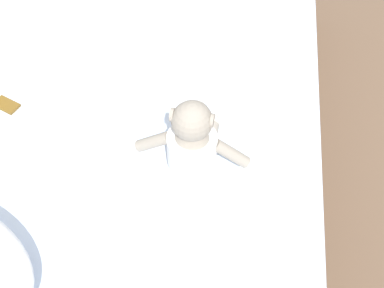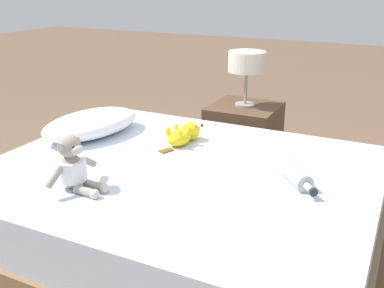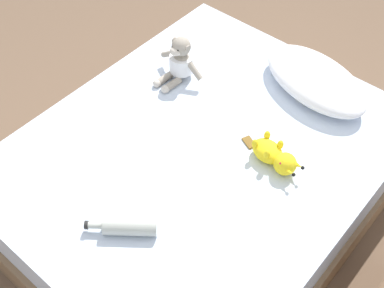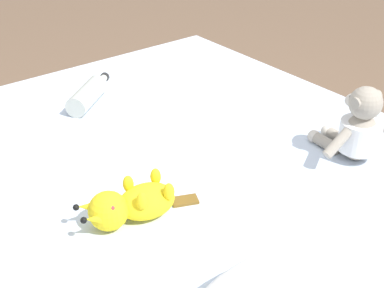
{
  "view_description": "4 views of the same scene",
  "coord_description": "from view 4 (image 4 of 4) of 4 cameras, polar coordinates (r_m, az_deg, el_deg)",
  "views": [
    {
      "loc": [
        -0.48,
        1.05,
        1.55
      ],
      "look_at": [
        -0.39,
        0.31,
        0.56
      ],
      "focal_mm": 48.72,
      "sensor_mm": 36.0,
      "label": 1
    },
    {
      "loc": [
        -1.71,
        -0.9,
        1.3
      ],
      "look_at": [
        -0.01,
        -0.06,
        0.59
      ],
      "focal_mm": 42.33,
      "sensor_mm": 36.0,
      "label": 2
    },
    {
      "loc": [
        0.94,
        -1.16,
        2.2
      ],
      "look_at": [
        0.01,
        -0.07,
        0.55
      ],
      "focal_mm": 47.58,
      "sensor_mm": 36.0,
      "label": 3
    },
    {
      "loc": [
        0.83,
        1.05,
        1.3
      ],
      "look_at": [
        0.0,
        0.0,
        0.51
      ],
      "focal_mm": 48.88,
      "sensor_mm": 36.0,
      "label": 4
    }
  ],
  "objects": [
    {
      "name": "ground_plane",
      "position": [
        1.86,
        -0.0,
        -13.58
      ],
      "size": [
        16.0,
        16.0,
        0.0
      ],
      "primitive_type": "plane",
      "color": "brown"
    },
    {
      "name": "bed",
      "position": [
        1.71,
        -0.0,
        -8.16
      ],
      "size": [
        1.48,
        1.8,
        0.46
      ],
      "color": "#846647",
      "rests_on": "ground_plane"
    },
    {
      "name": "plush_monkey",
      "position": [
        1.61,
        17.62,
        1.57
      ],
      "size": [
        0.29,
        0.23,
        0.24
      ],
      "color": "#9E9384",
      "rests_on": "bed"
    },
    {
      "name": "plush_yellow_creature",
      "position": [
        1.32,
        -6.7,
        -6.56
      ],
      "size": [
        0.33,
        0.14,
        0.1
      ],
      "color": "yellow",
      "rests_on": "bed"
    },
    {
      "name": "glass_bottle",
      "position": [
        1.92,
        -11.29,
        5.28
      ],
      "size": [
        0.26,
        0.22,
        0.07
      ],
      "color": "#B7BCB2",
      "rests_on": "bed"
    }
  ]
}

